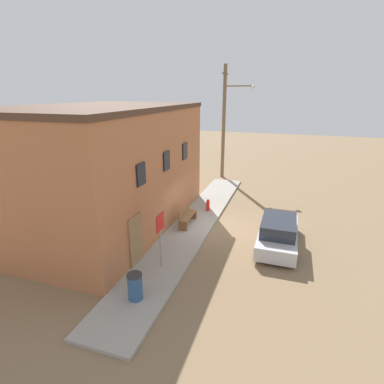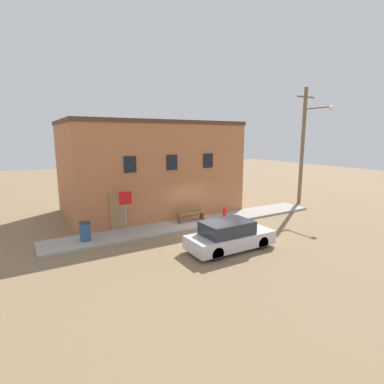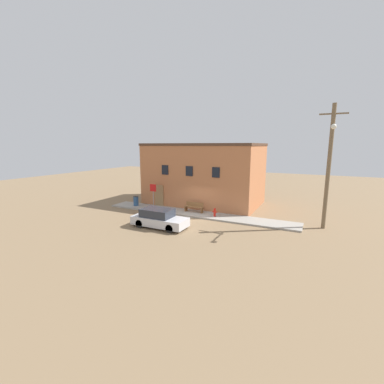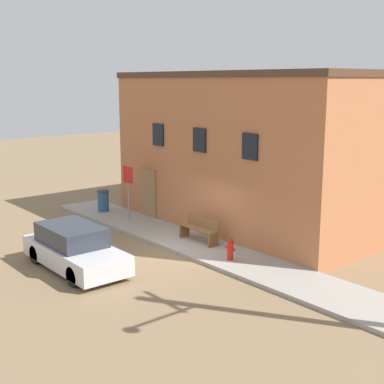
% 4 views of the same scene
% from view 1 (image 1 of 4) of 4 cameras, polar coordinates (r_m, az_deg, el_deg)
% --- Properties ---
extents(ground_plane, '(80.00, 80.00, 0.00)m').
position_cam_1_polar(ground_plane, '(16.02, 4.00, -6.81)').
color(ground_plane, '#846B4C').
extents(sidewalk, '(17.56, 2.11, 0.13)m').
position_cam_1_polar(sidewalk, '(16.25, 0.38, -6.12)').
color(sidewalk, '#9E998E').
rests_on(sidewalk, ground).
extents(brick_building, '(11.27, 7.13, 6.23)m').
position_cam_1_polar(brick_building, '(16.25, -16.41, 4.51)').
color(brick_building, '#B26B42').
rests_on(brick_building, ground).
extents(fire_hydrant, '(0.42, 0.20, 0.72)m').
position_cam_1_polar(fire_hydrant, '(17.72, 3.06, -2.51)').
color(fire_hydrant, red).
rests_on(fire_hydrant, sidewalk).
extents(stop_sign, '(0.68, 0.06, 2.29)m').
position_cam_1_polar(stop_sign, '(11.79, -6.10, -7.25)').
color(stop_sign, gray).
rests_on(stop_sign, sidewalk).
extents(bench, '(1.70, 0.44, 0.87)m').
position_cam_1_polar(bench, '(15.90, -0.96, -4.67)').
color(bench, brown).
rests_on(bench, sidewalk).
extents(trash_bin, '(0.52, 0.52, 0.95)m').
position_cam_1_polar(trash_bin, '(10.76, -10.80, -17.26)').
color(trash_bin, '#2D517F').
rests_on(trash_bin, sidewalk).
extents(utility_pole, '(1.80, 2.48, 8.88)m').
position_cam_1_polar(utility_pole, '(24.81, 6.36, 13.51)').
color(utility_pole, brown).
rests_on(utility_pole, ground).
extents(parked_car, '(4.22, 1.70, 1.39)m').
position_cam_1_polar(parked_car, '(14.53, 16.06, -7.45)').
color(parked_car, black).
rests_on(parked_car, ground).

